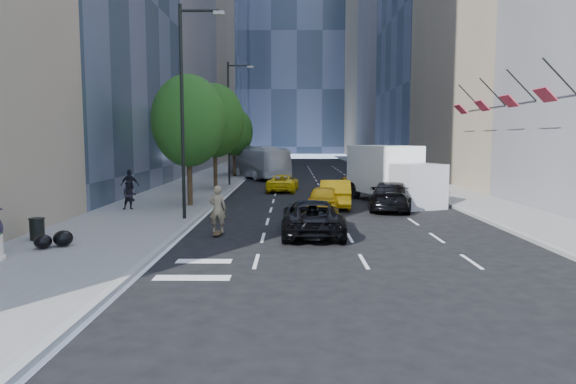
{
  "coord_description": "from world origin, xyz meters",
  "views": [
    {
      "loc": [
        -1.36,
        -20.36,
        4.0
      ],
      "look_at": [
        -1.5,
        2.39,
        1.6
      ],
      "focal_mm": 32.0,
      "sensor_mm": 36.0,
      "label": 1
    }
  ],
  "objects_px": {
    "skateboarder": "(218,212)",
    "black_sedan_lincoln": "(312,217)",
    "box_truck": "(392,174)",
    "black_sedan_mercedes": "(391,196)",
    "city_bus": "(257,162)",
    "trash_can": "(37,229)"
  },
  "relations": [
    {
      "from": "black_sedan_mercedes",
      "to": "black_sedan_lincoln",
      "type": "bearing_deg",
      "value": 70.79
    },
    {
      "from": "black_sedan_lincoln",
      "to": "box_truck",
      "type": "relative_size",
      "value": 0.68
    },
    {
      "from": "trash_can",
      "to": "black_sedan_mercedes",
      "type": "bearing_deg",
      "value": 31.32
    },
    {
      "from": "black_sedan_lincoln",
      "to": "box_truck",
      "type": "bearing_deg",
      "value": -116.09
    },
    {
      "from": "skateboarder",
      "to": "black_sedan_mercedes",
      "type": "relative_size",
      "value": 0.35
    },
    {
      "from": "city_bus",
      "to": "trash_can",
      "type": "relative_size",
      "value": 14.27
    },
    {
      "from": "skateboarder",
      "to": "city_bus",
      "type": "bearing_deg",
      "value": -86.93
    },
    {
      "from": "city_bus",
      "to": "trash_can",
      "type": "bearing_deg",
      "value": -124.66
    },
    {
      "from": "city_bus",
      "to": "trash_can",
      "type": "height_order",
      "value": "city_bus"
    },
    {
      "from": "skateboarder",
      "to": "trash_can",
      "type": "xyz_separation_m",
      "value": [
        -6.62,
        -1.67,
        -0.42
      ]
    },
    {
      "from": "box_truck",
      "to": "trash_can",
      "type": "height_order",
      "value": "box_truck"
    },
    {
      "from": "black_sedan_mercedes",
      "to": "trash_can",
      "type": "distance_m",
      "value": 17.79
    },
    {
      "from": "black_sedan_mercedes",
      "to": "box_truck",
      "type": "height_order",
      "value": "box_truck"
    },
    {
      "from": "black_sedan_lincoln",
      "to": "trash_can",
      "type": "xyz_separation_m",
      "value": [
        -10.51,
        -1.8,
        -0.19
      ]
    },
    {
      "from": "trash_can",
      "to": "skateboarder",
      "type": "bearing_deg",
      "value": 14.13
    },
    {
      "from": "skateboarder",
      "to": "black_sedan_lincoln",
      "type": "bearing_deg",
      "value": -175.8
    },
    {
      "from": "box_truck",
      "to": "trash_can",
      "type": "relative_size",
      "value": 9.76
    },
    {
      "from": "skateboarder",
      "to": "box_truck",
      "type": "distance_m",
      "value": 14.32
    },
    {
      "from": "black_sedan_lincoln",
      "to": "trash_can",
      "type": "relative_size",
      "value": 6.65
    },
    {
      "from": "box_truck",
      "to": "city_bus",
      "type": "bearing_deg",
      "value": 94.96
    },
    {
      "from": "skateboarder",
      "to": "trash_can",
      "type": "height_order",
      "value": "skateboarder"
    },
    {
      "from": "black_sedan_mercedes",
      "to": "city_bus",
      "type": "distance_m",
      "value": 24.83
    }
  ]
}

